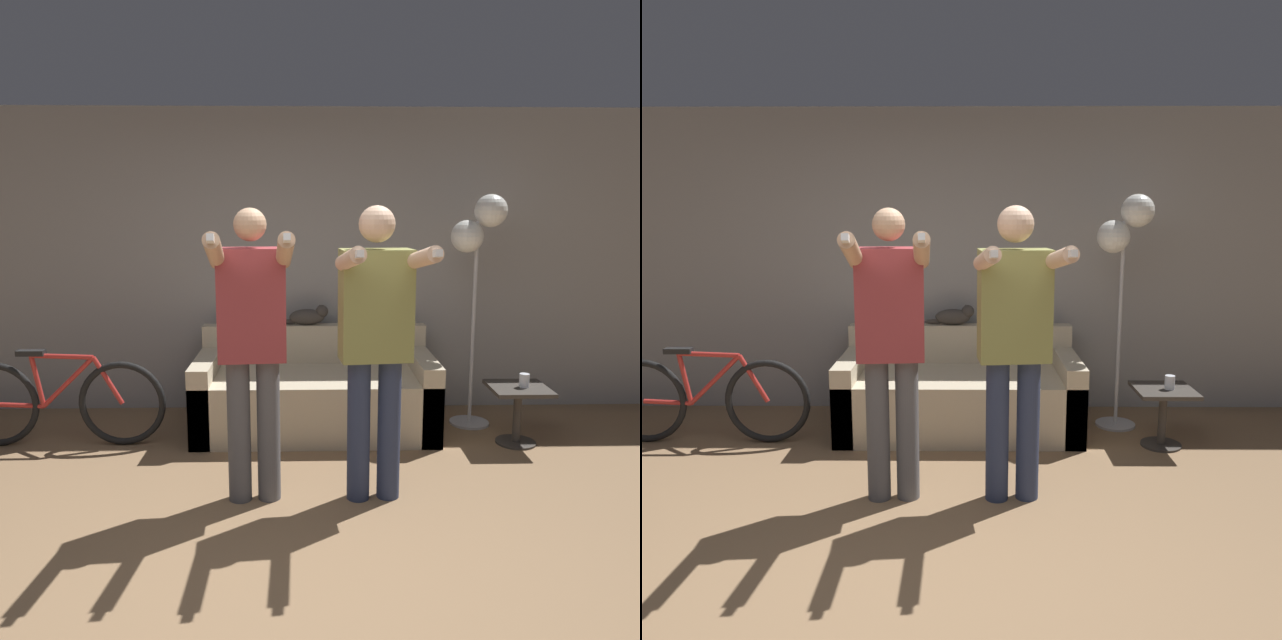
% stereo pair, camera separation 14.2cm
% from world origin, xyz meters
% --- Properties ---
extents(ground_plane, '(16.00, 16.00, 0.00)m').
position_xyz_m(ground_plane, '(0.00, 0.00, 0.00)').
color(ground_plane, '#846647').
extents(wall_back, '(10.00, 0.05, 2.60)m').
position_xyz_m(wall_back, '(0.00, 2.69, 1.30)').
color(wall_back, gray).
rests_on(wall_back, ground_plane).
extents(couch, '(1.88, 0.92, 0.79)m').
position_xyz_m(couch, '(0.22, 2.10, 0.28)').
color(couch, beige).
rests_on(couch, ground_plane).
extents(person_left, '(0.50, 0.68, 1.77)m').
position_xyz_m(person_left, '(-0.17, 0.85, 1.02)').
color(person_left, '#56565B').
rests_on(person_left, ground_plane).
extents(person_right, '(0.53, 0.70, 1.79)m').
position_xyz_m(person_right, '(0.56, 0.85, 1.04)').
color(person_right, '#2D3856').
rests_on(person_right, ground_plane).
extents(cat, '(0.42, 0.12, 0.17)m').
position_xyz_m(cat, '(0.18, 2.46, 0.87)').
color(cat, '#3D3833').
rests_on(cat, couch).
extents(floor_lamp, '(0.44, 0.32, 1.88)m').
position_xyz_m(floor_lamp, '(1.51, 2.18, 1.52)').
color(floor_lamp, '#B2B2B7').
rests_on(floor_lamp, ground_plane).
extents(side_table, '(0.43, 0.43, 0.45)m').
position_xyz_m(side_table, '(1.75, 1.74, 0.32)').
color(side_table, '#38332D').
rests_on(side_table, ground_plane).
extents(cup, '(0.07, 0.07, 0.10)m').
position_xyz_m(cup, '(1.78, 1.72, 0.50)').
color(cup, silver).
rests_on(cup, side_table).
extents(bicycle, '(1.59, 0.07, 0.74)m').
position_xyz_m(bicycle, '(-1.70, 1.78, 0.34)').
color(bicycle, black).
rests_on(bicycle, ground_plane).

